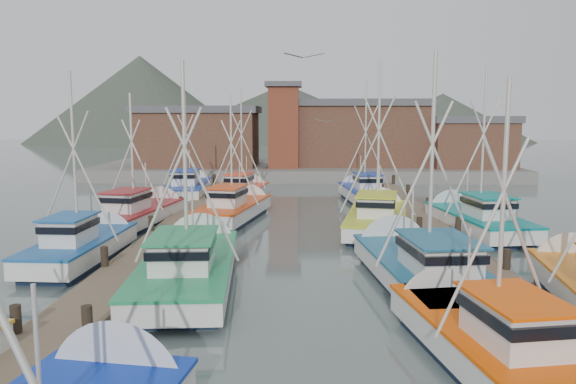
{
  "coord_description": "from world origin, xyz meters",
  "views": [
    {
      "loc": [
        -0.04,
        -23.73,
        6.39
      ],
      "look_at": [
        -0.79,
        4.19,
        2.6
      ],
      "focal_mm": 35.0,
      "sensor_mm": 36.0,
      "label": 1
    }
  ],
  "objects_px": {
    "lookout_tower": "(284,124)",
    "boat_1": "(482,338)",
    "boat_4": "(190,265)",
    "boat_8": "(235,209)",
    "boat_12": "(244,192)"
  },
  "relations": [
    {
      "from": "boat_8",
      "to": "boat_12",
      "type": "relative_size",
      "value": 1.01
    },
    {
      "from": "boat_1",
      "to": "boat_4",
      "type": "xyz_separation_m",
      "value": [
        -9.01,
        6.93,
        0.0
      ]
    },
    {
      "from": "boat_4",
      "to": "boat_12",
      "type": "relative_size",
      "value": 1.16
    },
    {
      "from": "lookout_tower",
      "to": "boat_1",
      "type": "distance_m",
      "value": 43.5
    },
    {
      "from": "boat_4",
      "to": "lookout_tower",
      "type": "bearing_deg",
      "value": 81.64
    },
    {
      "from": "boat_8",
      "to": "boat_12",
      "type": "distance_m",
      "value": 7.41
    },
    {
      "from": "boat_1",
      "to": "boat_8",
      "type": "xyz_separation_m",
      "value": [
        -8.87,
        20.32,
        0.0
      ]
    },
    {
      "from": "lookout_tower",
      "to": "boat_1",
      "type": "relative_size",
      "value": 0.96
    },
    {
      "from": "lookout_tower",
      "to": "boat_12",
      "type": "distance_m",
      "value": 15.95
    },
    {
      "from": "boat_8",
      "to": "boat_12",
      "type": "bearing_deg",
      "value": 102.18
    },
    {
      "from": "boat_4",
      "to": "boat_12",
      "type": "distance_m",
      "value": 20.8
    },
    {
      "from": "boat_1",
      "to": "lookout_tower",
      "type": "bearing_deg",
      "value": 88.75
    },
    {
      "from": "lookout_tower",
      "to": "boat_1",
      "type": "bearing_deg",
      "value": -81.18
    },
    {
      "from": "boat_4",
      "to": "boat_8",
      "type": "xyz_separation_m",
      "value": [
        0.14,
        13.4,
        -0.0
      ]
    },
    {
      "from": "lookout_tower",
      "to": "boat_4",
      "type": "relative_size",
      "value": 0.8
    }
  ]
}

